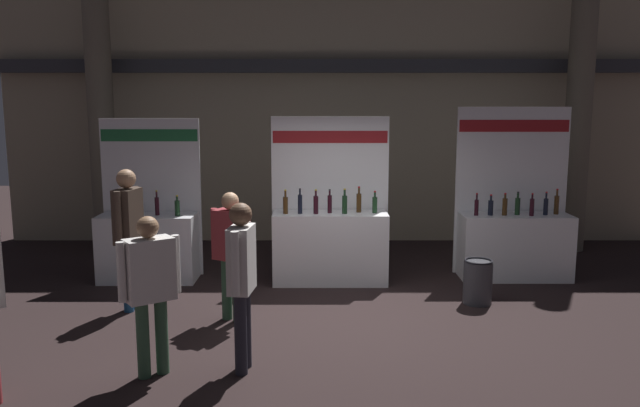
{
  "coord_description": "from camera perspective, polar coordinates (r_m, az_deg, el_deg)",
  "views": [
    {
      "loc": [
        -0.35,
        -7.45,
        2.65
      ],
      "look_at": [
        -0.38,
        1.08,
        1.28
      ],
      "focal_mm": 35.57,
      "sensor_mm": 36.0,
      "label": 1
    }
  ],
  "objects": [
    {
      "name": "ground_plane",
      "position": [
        7.91,
        2.74,
        -10.43
      ],
      "size": [
        25.1,
        25.1,
        0.0
      ],
      "primitive_type": "plane",
      "color": "black"
    },
    {
      "name": "hall_colonnade",
      "position": [
        12.0,
        1.88,
        10.74
      ],
      "size": [
        12.55,
        1.24,
        5.99
      ],
      "color": "gray",
      "rests_on": "ground_plane"
    },
    {
      "name": "exhibitor_booth_0",
      "position": [
        9.81,
        -14.96,
        -3.19
      ],
      "size": [
        1.49,
        0.7,
        2.4
      ],
      "color": "white",
      "rests_on": "ground_plane"
    },
    {
      "name": "exhibitor_booth_1",
      "position": [
        9.37,
        1.11,
        -3.32
      ],
      "size": [
        1.75,
        0.66,
        2.43
      ],
      "color": "white",
      "rests_on": "ground_plane"
    },
    {
      "name": "exhibitor_booth_2",
      "position": [
        10.03,
        17.26,
        -2.95
      ],
      "size": [
        1.71,
        0.66,
        2.57
      ],
      "color": "white",
      "rests_on": "ground_plane"
    },
    {
      "name": "trash_bin",
      "position": [
        8.7,
        14.19,
        -6.84
      ],
      "size": [
        0.38,
        0.38,
        0.59
      ],
      "color": "#38383D",
      "rests_on": "ground_plane"
    },
    {
      "name": "visitor_2",
      "position": [
        7.72,
        -7.81,
        -3.69
      ],
      "size": [
        0.52,
        0.41,
        1.59
      ],
      "rotation": [
        0.0,
        0.0,
        5.75
      ],
      "color": "#33563D",
      "rests_on": "ground_plane"
    },
    {
      "name": "visitor_3",
      "position": [
        6.32,
        -14.86,
        -6.74
      ],
      "size": [
        0.52,
        0.46,
        1.59
      ],
      "rotation": [
        0.0,
        0.0,
        0.61
      ],
      "color": "#33563D",
      "rests_on": "ground_plane"
    },
    {
      "name": "visitor_4",
      "position": [
        8.37,
        -16.66,
        -1.94
      ],
      "size": [
        0.31,
        0.55,
        1.82
      ],
      "rotation": [
        0.0,
        0.0,
        4.51
      ],
      "color": "navy",
      "rests_on": "ground_plane"
    },
    {
      "name": "visitor_5",
      "position": [
        6.25,
        -6.87,
        -6.18
      ],
      "size": [
        0.25,
        0.57,
        1.7
      ],
      "rotation": [
        0.0,
        0.0,
        4.6
      ],
      "color": "#23232D",
      "rests_on": "ground_plane"
    }
  ]
}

